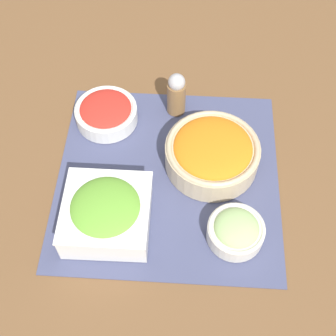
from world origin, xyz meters
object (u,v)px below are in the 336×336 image
at_px(tomato_bowl, 106,112).
at_px(pepper_shaker, 176,94).
at_px(lettuce_bowl, 107,212).
at_px(cucumber_bowl, 236,230).
at_px(carrot_bowl, 212,152).

relative_size(tomato_bowl, pepper_shaker, 1.27).
relative_size(lettuce_bowl, cucumber_bowl, 1.51).
xyz_separation_m(cucumber_bowl, pepper_shaker, (-0.13, 0.32, 0.03)).
xyz_separation_m(carrot_bowl, lettuce_bowl, (-0.20, -0.16, 0.00)).
bearing_deg(lettuce_bowl, cucumber_bowl, -3.59).
bearing_deg(tomato_bowl, carrot_bowl, -23.95).
distance_m(tomato_bowl, lettuce_bowl, 0.27).
xyz_separation_m(tomato_bowl, pepper_shaker, (0.16, 0.04, 0.03)).
distance_m(lettuce_bowl, cucumber_bowl, 0.25).
xyz_separation_m(tomato_bowl, lettuce_bowl, (0.04, -0.26, 0.01)).
bearing_deg(cucumber_bowl, pepper_shaker, 112.30).
height_order(carrot_bowl, lettuce_bowl, lettuce_bowl).
xyz_separation_m(carrot_bowl, cucumber_bowl, (0.05, -0.17, -0.01)).
height_order(carrot_bowl, tomato_bowl, carrot_bowl).
xyz_separation_m(lettuce_bowl, pepper_shaker, (0.12, 0.30, 0.01)).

